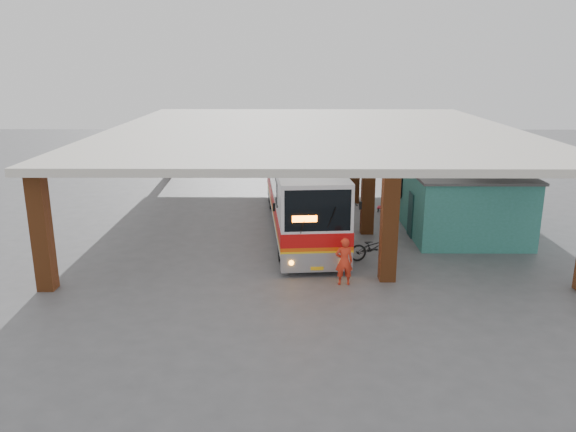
# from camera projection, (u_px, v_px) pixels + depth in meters

# --- Properties ---
(ground) EXTENTS (90.00, 90.00, 0.00)m
(ground) POSITION_uv_depth(u_px,v_px,m) (306.00, 253.00, 24.27)
(ground) COLOR #515154
(ground) RESTS_ON ground
(brick_columns) EXTENTS (20.10, 21.60, 4.35)m
(brick_columns) POSITION_uv_depth(u_px,v_px,m) (332.00, 180.00, 28.49)
(brick_columns) COLOR brown
(brick_columns) RESTS_ON ground
(canopy_roof) EXTENTS (21.00, 23.00, 0.30)m
(canopy_roof) POSITION_uv_depth(u_px,v_px,m) (313.00, 131.00, 29.32)
(canopy_roof) COLOR beige
(canopy_roof) RESTS_ON brick_columns
(shop_building) EXTENTS (5.20, 8.20, 3.11)m
(shop_building) POSITION_uv_depth(u_px,v_px,m) (456.00, 197.00, 27.65)
(shop_building) COLOR #317B68
(shop_building) RESTS_ON ground
(coach_bus) EXTENTS (3.84, 13.45, 3.87)m
(coach_bus) POSITION_uv_depth(u_px,v_px,m) (301.00, 191.00, 27.34)
(coach_bus) COLOR silver
(coach_bus) RESTS_ON ground
(motorcycle) EXTENTS (2.25, 1.24, 1.12)m
(motorcycle) POSITION_uv_depth(u_px,v_px,m) (374.00, 247.00, 23.33)
(motorcycle) COLOR black
(motorcycle) RESTS_ON ground
(pedestrian) EXTENTS (0.68, 0.47, 1.81)m
(pedestrian) POSITION_uv_depth(u_px,v_px,m) (344.00, 261.00, 20.66)
(pedestrian) COLOR red
(pedestrian) RESTS_ON ground
(red_chair) EXTENTS (0.57, 0.57, 0.88)m
(red_chair) POSITION_uv_depth(u_px,v_px,m) (384.00, 205.00, 30.77)
(red_chair) COLOR red
(red_chair) RESTS_ON ground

